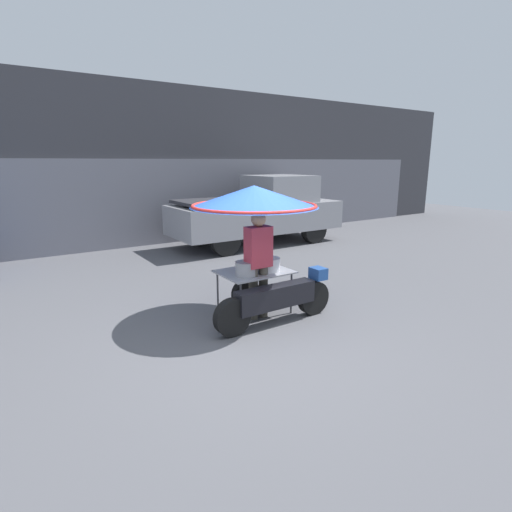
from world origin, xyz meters
TOP-DOWN VIEW (x-y plane):
  - ground_plane at (0.00, 0.00)m, footprint 36.00×36.00m
  - shopfront_building at (0.00, 7.82)m, footprint 28.00×2.06m
  - vendor_motorcycle_cart at (0.54, 0.70)m, footprint 1.99×1.92m
  - vendor_person at (0.47, 0.55)m, footprint 0.38×0.22m
  - pickup_truck at (3.69, 5.20)m, footprint 4.93×1.84m

SIDE VIEW (x-z plane):
  - ground_plane at x=0.00m, z-range 0.00..0.00m
  - vendor_person at x=0.47m, z-range 0.10..1.73m
  - pickup_truck at x=3.69m, z-range -0.02..1.91m
  - vendor_motorcycle_cart at x=0.54m, z-range 0.57..2.56m
  - shopfront_building at x=0.00m, z-range -0.01..4.42m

